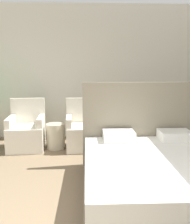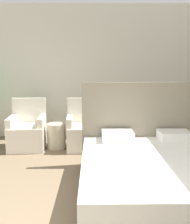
# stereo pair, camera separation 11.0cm
# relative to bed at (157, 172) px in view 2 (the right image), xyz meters

# --- Properties ---
(wall_back) EXTENTS (10.00, 0.06, 2.90)m
(wall_back) POSITION_rel_bed_xyz_m (-1.19, 2.67, 1.17)
(wall_back) COLOR silver
(wall_back) RESTS_ON ground_plane
(bed) EXTENTS (1.94, 2.06, 1.34)m
(bed) POSITION_rel_bed_xyz_m (0.00, 0.00, 0.00)
(bed) COLOR brown
(bed) RESTS_ON ground_plane
(armchair_near_window_left) EXTENTS (0.72, 0.74, 0.96)m
(armchair_near_window_left) POSITION_rel_bed_xyz_m (-2.07, 1.82, 0.01)
(armchair_near_window_left) COLOR silver
(armchair_near_window_left) RESTS_ON ground_plane
(armchair_near_window_right) EXTENTS (0.71, 0.73, 0.96)m
(armchair_near_window_right) POSITION_rel_bed_xyz_m (-0.96, 1.82, 0.01)
(armchair_near_window_right) COLOR silver
(armchair_near_window_right) RESTS_ON ground_plane
(side_table) EXTENTS (0.36, 0.36, 0.49)m
(side_table) POSITION_rel_bed_xyz_m (-1.51, 1.82, -0.04)
(side_table) COLOR #B7AD93
(side_table) RESTS_ON ground_plane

